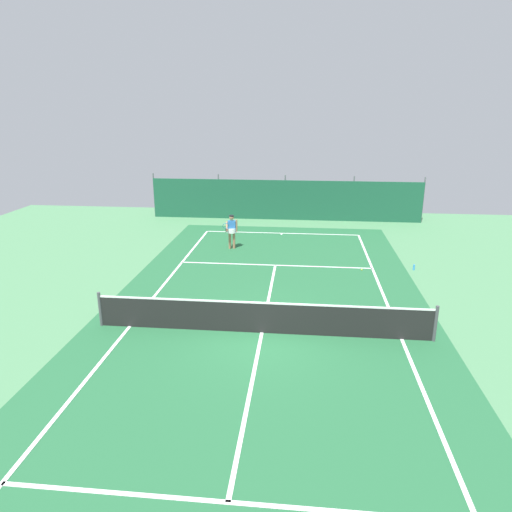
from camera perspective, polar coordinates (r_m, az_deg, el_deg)
The scene contains 8 objects.
ground_plane at distance 14.24m, azimuth 0.72°, elevation -9.36°, with size 36.00×36.00×0.00m, color #4C8456.
court_surface at distance 14.23m, azimuth 0.72°, elevation -9.35°, with size 11.02×26.60×0.01m.
tennis_net at distance 14.01m, azimuth 0.73°, elevation -7.50°, with size 10.12×0.10×1.10m.
back_fence at distance 29.00m, azimuth 3.56°, elevation 5.96°, with size 16.30×0.98×2.70m.
tennis_player at distance 22.34m, azimuth -3.00°, elevation 3.28°, with size 0.64×0.80×1.64m.
tennis_ball_near_player at distance 19.98m, azimuth 12.79°, elevation -1.65°, with size 0.07×0.07×0.07m, color #CCDB33.
parked_car at distance 31.42m, azimuth 10.16°, elevation 6.94°, with size 2.18×4.28×1.68m.
water_bottle at distance 20.60m, azimuth 18.73°, elevation -1.32°, with size 0.08×0.08×0.24m, color #338CD8.
Camera 1 is at (1.13, -12.66, 6.42)m, focal length 32.75 mm.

